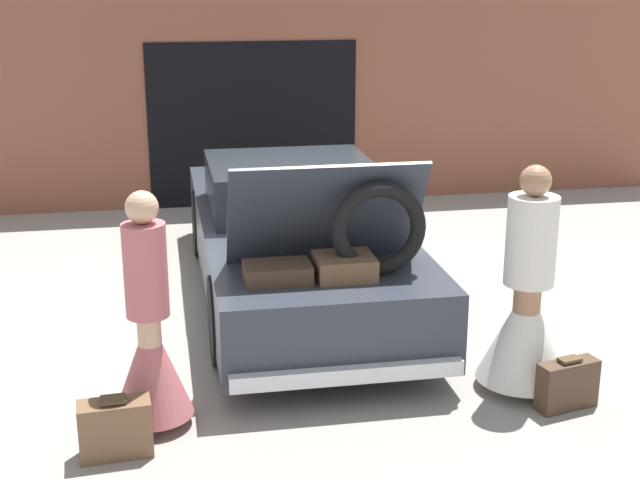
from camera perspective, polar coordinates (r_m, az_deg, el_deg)
name	(u,v)px	position (r m, az deg, el deg)	size (l,w,h in m)	color
ground_plane	(296,295)	(8.87, -1.55, -3.53)	(40.00, 40.00, 0.00)	gray
garage_wall_back	(252,102)	(12.13, -4.36, 8.78)	(12.00, 0.14, 2.80)	brown
car	(296,238)	(8.68, -1.57, 0.15)	(1.86, 4.92, 1.70)	#2D333D
person_left	(150,344)	(6.32, -10.83, -6.55)	(0.57, 0.57, 1.71)	tan
person_right	(526,313)	(6.91, 13.06, -4.55)	(0.71, 0.71, 1.76)	#997051
suitcase_beside_left_person	(115,428)	(6.16, -12.96, -11.67)	(0.49, 0.25, 0.42)	brown
suitcase_beside_right_person	(567,385)	(6.85, 15.55, -8.90)	(0.49, 0.26, 0.40)	#473323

